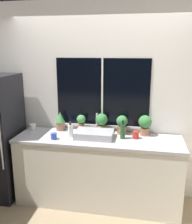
# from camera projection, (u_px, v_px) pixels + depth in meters

# --- Properties ---
(ground_plane) EXTENTS (14.00, 14.00, 0.00)m
(ground_plane) POSITION_uv_depth(u_px,v_px,m) (94.00, 214.00, 3.21)
(ground_plane) COLOR #937F60
(wall_back) EXTENTS (8.00, 0.09, 2.70)m
(wall_back) POSITION_uv_depth(u_px,v_px,m) (103.00, 101.00, 3.51)
(wall_back) COLOR silver
(wall_back) RESTS_ON ground_plane
(counter) EXTENTS (2.19, 0.62, 0.94)m
(counter) POSITION_uv_depth(u_px,v_px,m) (98.00, 170.00, 3.38)
(counter) COLOR silver
(counter) RESTS_ON ground_plane
(sink) EXTENTS (0.50, 0.38, 0.28)m
(sink) POSITION_uv_depth(u_px,v_px,m) (94.00, 134.00, 3.28)
(sink) COLOR #ADADB2
(sink) RESTS_ON counter
(potted_plant_far_left) EXTENTS (0.14, 0.14, 0.27)m
(potted_plant_far_left) POSITION_uv_depth(u_px,v_px,m) (60.00, 121.00, 3.55)
(potted_plant_far_left) COLOR #9E6B4C
(potted_plant_far_left) RESTS_ON counter
(potted_plant_left) EXTENTS (0.12, 0.12, 0.24)m
(potted_plant_left) POSITION_uv_depth(u_px,v_px,m) (81.00, 122.00, 3.50)
(potted_plant_left) COLOR #9E6B4C
(potted_plant_left) RESTS_ON counter
(potted_plant_center) EXTENTS (0.17, 0.17, 0.27)m
(potted_plant_center) POSITION_uv_depth(u_px,v_px,m) (102.00, 122.00, 3.44)
(potted_plant_center) COLOR #9E6B4C
(potted_plant_center) RESTS_ON counter
(potted_plant_right) EXTENTS (0.15, 0.15, 0.26)m
(potted_plant_right) POSITION_uv_depth(u_px,v_px,m) (122.00, 124.00, 3.40)
(potted_plant_right) COLOR #9E6B4C
(potted_plant_right) RESTS_ON counter
(potted_plant_far_right) EXTENTS (0.17, 0.17, 0.27)m
(potted_plant_far_right) POSITION_uv_depth(u_px,v_px,m) (145.00, 124.00, 3.34)
(potted_plant_far_right) COLOR #9E6B4C
(potted_plant_far_right) RESTS_ON counter
(soap_bottle) EXTENTS (0.07, 0.07, 0.20)m
(soap_bottle) POSITION_uv_depth(u_px,v_px,m) (70.00, 130.00, 3.31)
(soap_bottle) COLOR white
(soap_bottle) RESTS_ON counter
(bottle_tall) EXTENTS (0.06, 0.06, 0.24)m
(bottle_tall) POSITION_uv_depth(u_px,v_px,m) (123.00, 131.00, 3.22)
(bottle_tall) COLOR #235128
(bottle_tall) RESTS_ON counter
(mug_white) EXTENTS (0.10, 0.10, 0.08)m
(mug_white) POSITION_uv_depth(u_px,v_px,m) (33.00, 127.00, 3.59)
(mug_white) COLOR white
(mug_white) RESTS_ON counter
(mug_blue) EXTENTS (0.08, 0.08, 0.08)m
(mug_blue) POSITION_uv_depth(u_px,v_px,m) (54.00, 136.00, 3.21)
(mug_blue) COLOR #3351AD
(mug_blue) RESTS_ON counter
(mug_red) EXTENTS (0.08, 0.08, 0.09)m
(mug_red) POSITION_uv_depth(u_px,v_px,m) (136.00, 135.00, 3.24)
(mug_red) COLOR #B72D28
(mug_red) RESTS_ON counter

